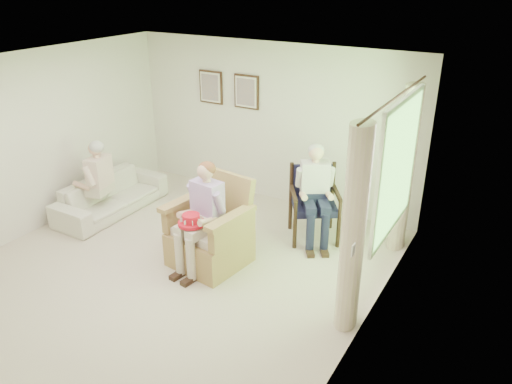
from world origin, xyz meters
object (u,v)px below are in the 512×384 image
wood_armchair (317,200)px  person_sofa (95,177)px  red_hat (191,221)px  hatbox (186,234)px  person_wicker (203,209)px  wicker_armchair (211,237)px  sofa (111,195)px  person_dark (313,187)px

wood_armchair → person_sofa: bearing=167.8°
red_hat → hatbox: (-0.45, 0.42, -0.52)m
red_hat → person_wicker: bearing=79.9°
wood_armchair → person_sofa: (-3.17, -1.19, 0.13)m
wicker_armchair → wood_armchair: size_ratio=1.14×
person_sofa → wood_armchair: bearing=97.6°
sofa → red_hat: red_hat is taller
wicker_armchair → person_dark: bearing=61.1°
person_dark → person_sofa: person_dark is taller
person_wicker → red_hat: bearing=-92.3°
person_wicker → person_sofa: size_ratio=1.15×
wood_armchair → person_dark: size_ratio=0.74×
wood_armchair → sofa: wood_armchair is taller
wood_armchair → person_wicker: 1.80m
wood_armchair → sofa: size_ratio=0.54×
wood_armchair → red_hat: bearing=-151.2°
wood_armchair → person_sofa: 3.39m
person_sofa → red_hat: (2.23, -0.54, 0.07)m
red_hat → sofa: bearing=160.3°
wicker_armchair → person_wicker: bearing=-82.2°
sofa → hatbox: hatbox is taller
person_wicker → hatbox: person_wicker is taller
person_dark → person_sofa: bearing=165.1°
person_dark → hatbox: 1.89m
person_wicker → person_sofa: person_wicker is taller
person_wicker → wicker_armchair: bearing=97.8°
person_dark → sofa: bearing=160.7°
wood_armchair → person_wicker: (-0.90, -1.53, 0.28)m
wood_armchair → sofa: (-3.17, -0.93, -0.29)m
sofa → hatbox: 1.82m
sofa → hatbox: (1.78, -0.38, -0.03)m
sofa → person_sofa: size_ratio=1.55×
person_wicker → red_hat: size_ratio=4.24×
person_dark → person_sofa: (-3.17, -1.02, -0.14)m
hatbox → wicker_armchair: bearing=-8.2°
person_sofa → hatbox: size_ratio=1.97×
person_wicker → person_sofa: (-2.27, 0.34, -0.15)m
wood_armchair → person_dark: (0.00, -0.17, 0.26)m
person_wicker → person_dark: (0.90, 1.36, -0.01)m
person_sofa → red_hat: bearing=63.4°
person_wicker → person_sofa: bearing=179.2°
red_hat → person_dark: bearing=59.1°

